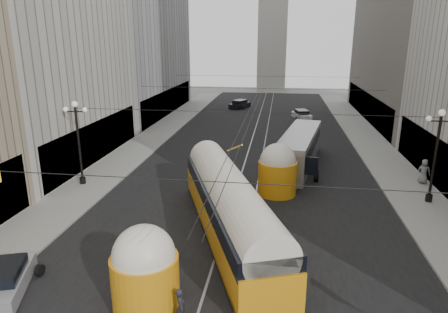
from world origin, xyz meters
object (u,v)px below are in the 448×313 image
(streetcar, at_px, (230,206))
(pedestrian_sidewalk_right, at_px, (424,171))
(city_bus, at_px, (299,148))
(sedan_silver, at_px, (5,281))
(pedestrian_crossing_a, at_px, (181,307))

(streetcar, xyz_separation_m, pedestrian_sidewalk_right, (13.72, 10.40, -0.78))
(city_bus, distance_m, sedan_silver, 24.73)
(streetcar, relative_size, sedan_silver, 3.80)
(streetcar, distance_m, sedan_silver, 11.40)
(pedestrian_crossing_a, bearing_deg, sedan_silver, 68.93)
(sedan_silver, relative_size, pedestrian_sidewalk_right, 2.30)
(pedestrian_sidewalk_right, bearing_deg, streetcar, 58.20)
(sedan_silver, bearing_deg, pedestrian_sidewalk_right, 36.68)
(city_bus, bearing_deg, streetcar, -107.39)
(city_bus, relative_size, sedan_silver, 2.80)
(pedestrian_crossing_a, bearing_deg, pedestrian_sidewalk_right, -53.25)
(sedan_silver, distance_m, pedestrian_sidewalk_right, 28.55)
(sedan_silver, height_order, pedestrian_crossing_a, pedestrian_crossing_a)
(pedestrian_sidewalk_right, bearing_deg, pedestrian_crossing_a, 71.97)
(streetcar, bearing_deg, pedestrian_crossing_a, -96.95)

